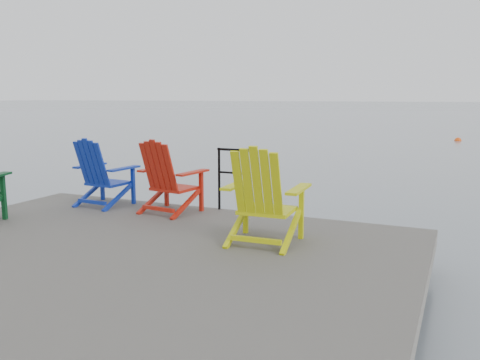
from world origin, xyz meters
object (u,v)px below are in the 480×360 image
at_px(buoy_b, 458,141).
at_px(chair_red, 168,177).
at_px(chair_yellow, 263,196).
at_px(handrail, 233,173).
at_px(chair_blue, 102,173).

bearing_deg(buoy_b, chair_red, -99.69).
distance_m(chair_red, chair_yellow, 1.97).
xyz_separation_m(handrail, chair_yellow, (0.99, -1.37, 0.01)).
xyz_separation_m(chair_red, chair_yellow, (1.77, -0.88, 0.03)).
relative_size(chair_blue, buoy_b, 3.05).
bearing_deg(chair_yellow, handrail, 123.45).
height_order(chair_red, chair_yellow, chair_yellow).
height_order(chair_blue, chair_yellow, chair_yellow).
bearing_deg(handrail, chair_yellow, -54.08).
distance_m(handrail, buoy_b, 20.26).
height_order(chair_yellow, buoy_b, chair_yellow).
height_order(handrail, chair_red, chair_red).
distance_m(handrail, chair_yellow, 1.69).
height_order(chair_blue, chair_red, chair_red).
bearing_deg(chair_yellow, chair_blue, 160.66).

